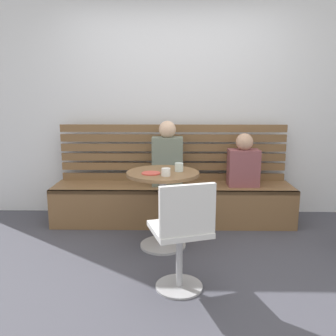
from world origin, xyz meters
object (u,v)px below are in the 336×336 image
Objects in this scene: person_adult at (167,157)px; person_child_left at (243,163)px; booth_bench at (173,204)px; cafe_table at (163,195)px; white_chair at (182,233)px; cup_glass_short at (179,167)px; plate_small at (151,173)px; cup_ceramic_white at (166,172)px.

person_child_left is (0.85, -0.01, -0.07)m from person_adult.
cafe_table is at bearing -97.87° from booth_bench.
cafe_table is at bearing 101.48° from white_chair.
person_adult is 9.08× the size of cup_glass_short.
person_adult is at bearing 100.37° from cup_glass_short.
cup_glass_short is 0.47× the size of plate_small.
person_adult reaches higher than cup_glass_short.
person_adult reaches higher than cup_ceramic_white.
cup_ceramic_white is 1.00× the size of cup_glass_short.
white_chair reaches higher than cup_ceramic_white.
white_chair is 1.44× the size of person_child_left.
cup_glass_short is at bearing 58.95° from cup_ceramic_white.
white_chair is at bearing -78.31° from cup_ceramic_white.
person_adult reaches higher than booth_bench.
cup_glass_short is 0.28m from plate_small.
booth_bench is 4.57× the size of person_child_left.
plate_small is at bearing -99.96° from person_adult.
white_chair is at bearing -87.20° from booth_bench.
white_chair is at bearing -78.52° from cafe_table.
booth_bench is 3.18× the size of white_chair.
person_adult is at bearing 80.04° from plate_small.
white_chair is 1.17× the size of person_adult.
plate_small is (-0.11, -0.09, 0.23)m from cafe_table.
person_adult is 0.85m from person_child_left.
person_child_left reaches higher than white_chair.
cup_glass_short is (0.06, -0.64, 0.56)m from booth_bench.
cup_glass_short is at bearing 23.77° from plate_small.
white_chair is 1.53m from person_adult.
person_child_left is 7.38× the size of cup_ceramic_white.
cup_ceramic_white is (0.00, -0.86, 0.01)m from person_adult.
cafe_table is 0.83m from white_chair.
cup_ceramic_white reaches higher than booth_bench.
cafe_table is 0.87× the size of white_chair.
cup_ceramic_white reaches higher than cafe_table.
booth_bench is 3.72× the size of person_adult.
booth_bench is 0.85m from cup_glass_short.
white_chair is (0.16, -0.81, -0.05)m from cafe_table.
cup_ceramic_white is at bearing -89.87° from person_adult.
booth_bench is 0.74m from cafe_table.
person_child_left is 1.25m from plate_small.
booth_bench is at bearing -179.61° from person_child_left.
plate_small is at bearing 148.52° from cup_ceramic_white.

